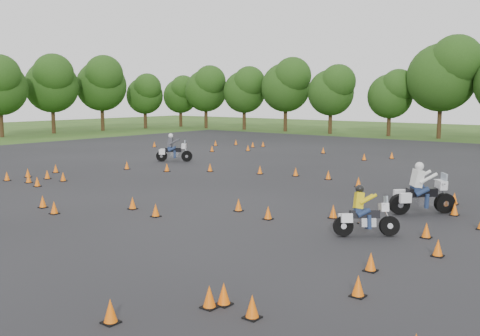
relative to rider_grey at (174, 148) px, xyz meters
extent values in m
plane|color=#2D5119|center=(10.83, -10.79, -0.92)|extent=(140.00, 140.00, 0.00)
plane|color=black|center=(10.83, -4.79, -0.92)|extent=(62.00, 62.00, 0.00)
cone|color=#FD670A|center=(9.38, -11.54, -0.69)|extent=(0.26, 0.26, 0.45)
cone|color=#FD670A|center=(5.20, 10.42, -0.69)|extent=(0.26, 0.26, 0.45)
cone|color=#FD670A|center=(14.39, -9.73, -0.69)|extent=(0.26, 0.26, 0.45)
cone|color=#FD670A|center=(9.52, 8.25, -0.69)|extent=(0.26, 0.26, 0.45)
cone|color=#FD670A|center=(18.96, -16.74, -0.69)|extent=(0.26, 0.26, 0.45)
cone|color=#FD670A|center=(1.88, -10.96, -0.69)|extent=(0.26, 0.26, 0.45)
cone|color=#FD670A|center=(11.66, -0.50, -0.69)|extent=(0.26, 0.26, 0.45)
cone|color=#FD670A|center=(13.88, -1.63, -0.69)|extent=(0.26, 0.26, 0.45)
cone|color=#FD670A|center=(0.52, -4.41, -0.69)|extent=(0.26, 0.26, 0.45)
cone|color=#FD670A|center=(1.44, -9.27, -0.69)|extent=(0.26, 0.26, 0.45)
cone|color=#FD670A|center=(12.75, -9.32, -0.69)|extent=(0.26, 0.26, 0.45)
cone|color=#FD670A|center=(-1.18, -9.66, -0.69)|extent=(0.26, 0.26, 0.45)
cone|color=#FD670A|center=(16.99, -18.58, -0.69)|extent=(0.26, 0.26, 0.45)
cone|color=#FD670A|center=(7.77, -13.85, -0.69)|extent=(0.26, 0.26, 0.45)
cone|color=#FD670A|center=(18.11, -16.57, -0.69)|extent=(0.26, 0.26, 0.45)
cone|color=#FD670A|center=(-5.08, 10.01, -0.69)|extent=(0.26, 0.26, 0.45)
cone|color=#FD670A|center=(3.02, -3.60, -0.69)|extent=(0.26, 0.26, 0.45)
cone|color=#FD670A|center=(9.72, -0.57, -0.69)|extent=(0.26, 0.26, 0.45)
cone|color=#FD670A|center=(4.96, -2.09, -0.69)|extent=(0.26, 0.26, 0.45)
cone|color=#FD670A|center=(20.46, -10.45, -0.69)|extent=(0.26, 0.26, 0.45)
cone|color=#FD670A|center=(6.44, -13.49, -0.69)|extent=(0.26, 0.26, 0.45)
cone|color=#FD670A|center=(19.30, -5.08, -0.69)|extent=(0.26, 0.26, 0.45)
cone|color=#FD670A|center=(10.60, 10.28, -0.69)|extent=(0.26, 0.26, 0.45)
cone|color=#FD670A|center=(-1.76, 10.91, -0.69)|extent=(0.26, 0.26, 0.45)
cone|color=#FD670A|center=(18.69, -3.05, -0.69)|extent=(0.26, 0.26, 0.45)
cone|color=#FD670A|center=(17.26, -8.26, -0.69)|extent=(0.26, 0.26, 0.45)
cone|color=#FD670A|center=(-0.31, 8.35, -0.69)|extent=(0.26, 0.26, 0.45)
cone|color=#FD670A|center=(-2.12, 6.17, -0.69)|extent=(0.26, 0.26, 0.45)
cone|color=#FD670A|center=(16.08, -8.16, -0.69)|extent=(0.26, 0.26, 0.45)
cone|color=#FD670A|center=(20.07, -14.44, -0.69)|extent=(0.26, 0.26, 0.45)
cone|color=#FD670A|center=(-1.37, 11.85, -0.69)|extent=(0.26, 0.26, 0.45)
cone|color=#FD670A|center=(11.01, -11.87, -0.69)|extent=(0.26, 0.26, 0.45)
cone|color=#FD670A|center=(19.57, -8.77, -0.69)|extent=(0.26, 0.26, 0.45)
cone|color=#FD670A|center=(0.53, -10.62, -0.69)|extent=(0.26, 0.26, 0.45)
cone|color=#FD670A|center=(-4.19, 11.70, -0.69)|extent=(0.26, 0.26, 0.45)
cone|color=#FD670A|center=(19.57, -12.70, -0.69)|extent=(0.26, 0.26, 0.45)
cone|color=#FD670A|center=(7.78, -1.15, -0.69)|extent=(0.26, 0.26, 0.45)
cone|color=#FD670A|center=(-8.37, 5.98, -0.69)|extent=(0.26, 0.26, 0.45)
cone|color=#FD670A|center=(0.15, -9.35, -0.69)|extent=(0.26, 0.26, 0.45)
cone|color=#FD670A|center=(16.76, -2.03, -0.69)|extent=(0.26, 0.26, 0.45)
cone|color=#FD670A|center=(-1.53, -7.77, -0.69)|extent=(0.26, 0.26, 0.45)
cone|color=#FD670A|center=(17.98, -16.87, -0.69)|extent=(0.26, 0.26, 0.45)
cone|color=#FD670A|center=(-0.93, -10.94, -0.69)|extent=(0.26, 0.26, 0.45)
camera|label=1|loc=(24.88, -24.63, 3.36)|focal=40.00mm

